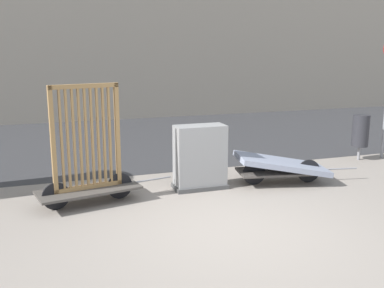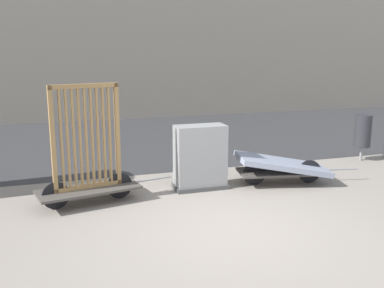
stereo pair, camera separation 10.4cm
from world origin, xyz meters
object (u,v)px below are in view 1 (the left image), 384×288
bike_cart_with_mattress (282,166)px  trash_bin (361,131)px  bike_cart_with_bedframe (88,166)px  utility_cabinet (200,159)px

bike_cart_with_mattress → trash_bin: trash_bin is taller
bike_cart_with_bedframe → utility_cabinet: 2.07m
bike_cart_with_mattress → trash_bin: 2.89m
bike_cart_with_bedframe → utility_cabinet: bearing=-5.6°
bike_cart_with_mattress → utility_cabinet: bearing=-177.6°
bike_cart_with_bedframe → bike_cart_with_mattress: bike_cart_with_bedframe is taller
trash_bin → bike_cart_with_mattress: bearing=-157.8°
bike_cart_with_bedframe → bike_cart_with_mattress: 3.67m
bike_cart_with_mattress → utility_cabinet: 1.63m
bike_cart_with_bedframe → bike_cart_with_mattress: (3.66, -0.00, -0.32)m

